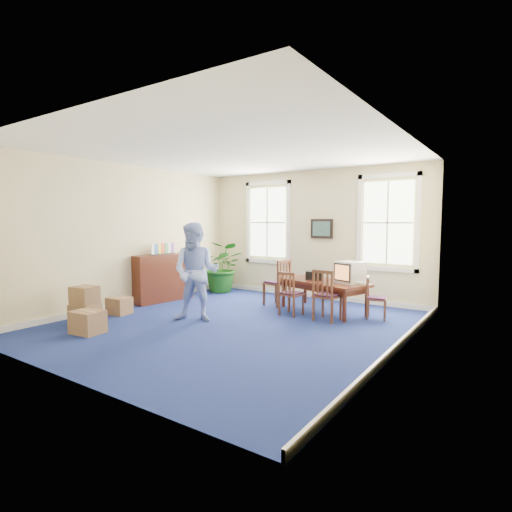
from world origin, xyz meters
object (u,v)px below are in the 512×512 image
Objects in this scene: conference_table at (323,296)px; cardboard_boxes at (95,304)px; chair_near_left at (291,293)px; potted_plant at (223,267)px; man at (196,272)px; crt_tv at (350,272)px; credenza at (163,277)px.

cardboard_boxes reaches higher than conference_table.
potted_plant reaches higher than chair_near_left.
chair_near_left reaches higher than conference_table.
man is 1.38× the size of potted_plant.
man is at bearing 40.34° from cardboard_boxes.
conference_table is 3.71× the size of crt_tv.
conference_table is 4.59m from cardboard_boxes.
man reaches higher than cardboard_boxes.
chair_near_left is at bearing 15.47° from credenza.
crt_tv is 3.14m from man.
credenza is 1.83m from potted_plant.
crt_tv is 0.38× the size of potted_plant.
crt_tv is 0.58× the size of chair_near_left.
potted_plant reaches higher than credenza.
cardboard_boxes is (-3.13, -3.35, 0.04)m from conference_table.
conference_table is 0.80m from crt_tv.
crt_tv is at bearing 42.45° from cardboard_boxes.
conference_table is at bearing 27.41° from man.
conference_table is 3.36m from potted_plant.
conference_table is at bearing -154.60° from crt_tv.
credenza is at bearing 104.21° from cardboard_boxes.
conference_table is 2.78m from man.
conference_table is 0.79m from chair_near_left.
potted_plant is (-1.59, 2.78, -0.26)m from man.
crt_tv is 5.05m from cardboard_boxes.
man is (-2.27, -2.17, 0.07)m from crt_tv.
crt_tv is 4.44m from credenza.
chair_near_left is 3.33m from credenza.
potted_plant is at bearing 84.25° from credenza.
chair_near_left is 0.70× the size of cardboard_boxes.
potted_plant is (-3.28, 0.65, 0.36)m from conference_table.
conference_table is 3.87m from credenza.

